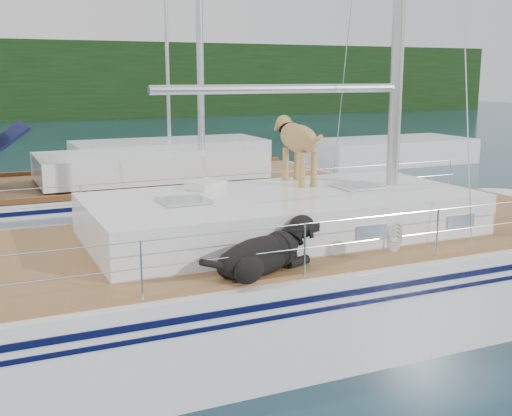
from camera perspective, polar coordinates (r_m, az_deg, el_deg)
name	(u,v)px	position (r m, az deg, el deg)	size (l,w,h in m)	color
ground	(229,329)	(8.89, -2.45, -10.66)	(120.00, 120.00, 0.00)	black
tree_line	(6,80)	(52.73, -21.35, 10.53)	(90.00, 3.00, 6.00)	black
shore_bank	(7,112)	(54.00, -21.23, 7.99)	(92.00, 1.00, 1.20)	#595147
main_sailboat	(235,280)	(8.69, -1.87, -6.41)	(12.00, 3.91, 14.01)	white
neighbor_sailboat	(102,205)	(14.24, -13.49, 0.22)	(11.00, 3.50, 13.30)	white
bg_boat_center	(170,153)	(24.84, -7.67, 4.84)	(7.20, 3.00, 11.65)	white
bg_boat_east	(389,151)	(25.70, 11.76, 4.94)	(6.40, 3.00, 11.65)	white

